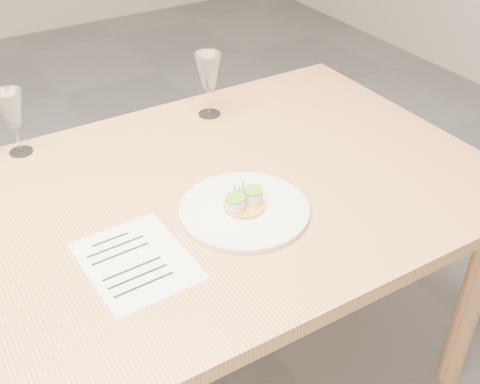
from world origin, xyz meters
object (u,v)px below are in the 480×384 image
recipe_sheet (136,261)px  wine_glass_3 (208,73)px  dining_table (42,270)px  wine_glass_2 (11,111)px  dinner_plate (244,209)px

recipe_sheet → wine_glass_3: bearing=45.6°
wine_glass_3 → dining_table: bearing=-150.9°
recipe_sheet → wine_glass_3: (0.47, 0.52, 0.14)m
wine_glass_2 → wine_glass_3: 0.57m
dinner_plate → wine_glass_3: bearing=70.3°
dining_table → wine_glass_2: bearing=79.4°
recipe_sheet → wine_glass_3: wine_glass_3 is taller
wine_glass_2 → wine_glass_3: size_ratio=0.94×
recipe_sheet → dining_table: bearing=135.5°
dinner_plate → recipe_sheet: (-0.30, -0.03, -0.01)m
recipe_sheet → dinner_plate: bearing=3.0°
dinner_plate → wine_glass_2: 0.70m
dining_table → wine_glass_3: wine_glass_3 is taller
dining_table → dinner_plate: 0.50m
wine_glass_2 → wine_glass_3: (0.57, -0.08, 0.01)m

